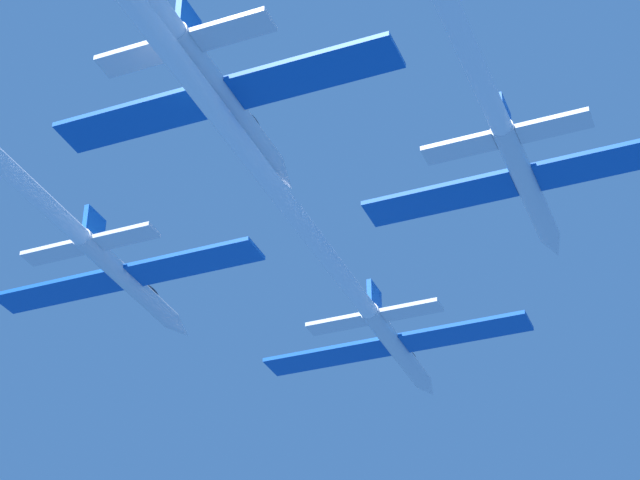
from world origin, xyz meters
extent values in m
cylinder|color=silver|center=(0.72, -0.39, -0.61)|extent=(1.10, 10.01, 1.10)
cone|color=silver|center=(0.72, 5.72, -0.61)|extent=(1.08, 2.20, 1.08)
ellipsoid|color=black|center=(0.72, 1.82, -0.14)|extent=(0.77, 2.00, 0.55)
cube|color=#0F51B2|center=(-3.63, -0.89, -0.61)|extent=(7.61, 2.20, 0.24)
cube|color=#0F51B2|center=(5.08, -0.89, -0.61)|extent=(7.61, 2.20, 0.24)
cube|color=#0F51B2|center=(0.72, -4.39, 0.74)|extent=(0.29, 1.80, 1.60)
cube|color=silver|center=(-1.54, -4.59, -0.61)|extent=(3.42, 1.32, 0.24)
cube|color=silver|center=(2.99, -4.59, -0.61)|extent=(3.42, 1.32, 0.24)
cylinder|color=white|center=(0.72, -27.20, -0.61)|extent=(0.99, 43.60, 0.99)
cylinder|color=silver|center=(-11.41, -11.53, 0.67)|extent=(1.10, 10.01, 1.10)
cone|color=silver|center=(-11.41, -5.42, 0.67)|extent=(1.08, 2.20, 1.08)
ellipsoid|color=black|center=(-11.41, -9.32, 1.14)|extent=(0.77, 2.00, 0.55)
cube|color=#0F51B2|center=(-15.76, -12.03, 0.67)|extent=(7.61, 2.20, 0.24)
cube|color=#0F51B2|center=(-7.05, -12.03, 0.67)|extent=(7.61, 2.20, 0.24)
cube|color=#0F51B2|center=(-11.41, -15.53, 2.03)|extent=(0.29, 1.80, 1.60)
cube|color=silver|center=(-13.67, -15.73, 0.67)|extent=(3.42, 1.32, 0.24)
cube|color=silver|center=(-9.15, -15.73, 0.67)|extent=(3.42, 1.32, 0.24)
cylinder|color=silver|center=(11.68, -12.59, 0.52)|extent=(1.10, 10.01, 1.10)
cone|color=silver|center=(11.68, -6.48, 0.52)|extent=(1.08, 2.20, 1.08)
ellipsoid|color=black|center=(11.68, -10.39, 0.98)|extent=(0.77, 2.00, 0.55)
cube|color=#0F51B2|center=(7.32, -13.09, 0.52)|extent=(7.61, 2.20, 0.24)
cube|color=#0F51B2|center=(16.03, -13.09, 0.52)|extent=(7.61, 2.20, 0.24)
cube|color=#0F51B2|center=(11.68, -16.59, 1.87)|extent=(0.29, 1.80, 1.60)
cube|color=silver|center=(9.41, -16.79, 0.52)|extent=(3.42, 1.32, 0.24)
cube|color=silver|center=(13.94, -16.79, 0.52)|extent=(3.42, 1.32, 0.24)
cylinder|color=silver|center=(0.79, -23.87, 0.55)|extent=(1.10, 10.01, 1.10)
cone|color=silver|center=(0.79, -17.76, 0.55)|extent=(1.08, 2.20, 1.08)
ellipsoid|color=black|center=(0.79, -21.67, 1.02)|extent=(0.77, 2.00, 0.55)
cube|color=#0F51B2|center=(-3.57, -24.37, 0.55)|extent=(7.61, 2.20, 0.24)
cube|color=#0F51B2|center=(5.14, -24.37, 0.55)|extent=(7.61, 2.20, 0.24)
cube|color=#0F51B2|center=(0.79, -27.88, 1.90)|extent=(0.29, 1.80, 1.60)
cube|color=silver|center=(-1.48, -28.08, 0.55)|extent=(3.42, 1.32, 0.24)
cube|color=silver|center=(3.05, -28.08, 0.55)|extent=(3.42, 1.32, 0.24)
camera|label=1|loc=(19.77, -59.77, -32.26)|focal=65.08mm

